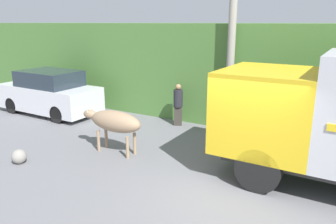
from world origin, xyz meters
The scene contains 7 objects.
ground_plane centered at (0.00, 0.00, 0.00)m, with size 60.00×60.00×0.00m, color slate.
hillside_embankment centered at (0.00, 6.77, 1.82)m, with size 32.00×5.45×3.63m.
brown_cow centered at (-3.82, 0.32, 0.93)m, with size 2.05×0.61×1.26m.
parked_suv centered at (-8.87, 2.27, 0.85)m, with size 4.37×1.81×1.79m.
pedestrian_on_hill centered at (-3.51, 3.54, 0.84)m, with size 0.45×0.45×1.54m.
utility_pole centered at (-1.69, 3.78, 3.53)m, with size 0.90×0.25×6.86m.
roadside_rock centered at (-5.54, -1.60, 0.20)m, with size 0.39×0.39×0.39m.
Camera 1 is at (2.04, -6.57, 3.67)m, focal length 35.00 mm.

